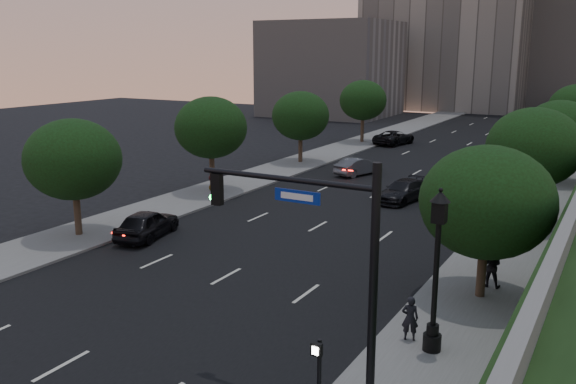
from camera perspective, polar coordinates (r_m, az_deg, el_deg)
The scene contains 24 objects.
ground at distance 23.71m, azimuth -12.92°, elevation -11.53°, with size 160.00×160.00×0.00m, color black.
road_surface at distance 49.03m, azimuth 11.26°, elevation 1.40°, with size 16.00×140.00×0.02m, color black.
sidewalk_right at distance 46.94m, azimuth 23.20°, elevation 0.14°, with size 4.50×140.00×0.15m, color slate.
sidewalk_left at distance 53.03m, azimuth 0.70°, elevation 2.60°, with size 4.50×140.00×0.15m, color slate.
office_block_left at distance 111.68m, azimuth 15.05°, elevation 15.89°, with size 26.00×20.00×32.00m, color gray.
office_block_filler at distance 94.98m, azimuth 4.08°, elevation 11.42°, with size 18.00×16.00×14.00m, color #A8A19A.
tree_right_a at distance 24.81m, azimuth 18.11°, elevation -0.90°, with size 5.20×5.20×6.24m.
tree_right_b at distance 36.37m, azimuth 22.03°, elevation 3.88°, with size 5.20×5.20×6.74m.
tree_right_c at distance 49.25m, azimuth 24.08°, elevation 5.30°, with size 5.20×5.20×6.24m.
tree_left_a at distance 33.68m, azimuth -19.47°, elevation 2.88°, with size 5.00×5.00×6.34m.
tree_left_b at distance 42.37m, azimuth -7.23°, elevation 5.99°, with size 5.00×5.00×6.71m.
tree_left_c at distance 53.33m, azimuth 1.18°, elevation 7.14°, with size 5.00×5.00×6.34m.
tree_left_d at distance 65.91m, azimuth 7.03°, elevation 8.51°, with size 5.00×5.00×6.71m.
traffic_signal_mast at distance 16.81m, azimuth 4.50°, elevation -8.13°, with size 5.68×0.56×7.00m.
street_lamp at distance 20.21m, azimuth 13.65°, elevation -7.89°, with size 0.64×0.64×5.62m.
pedestrian_signal at distance 16.53m, azimuth 2.86°, elevation -16.59°, with size 0.30×0.33×2.50m.
sedan_near_left at distance 33.25m, azimuth -13.06°, elevation -2.91°, with size 1.82×4.51×1.54m, color black.
sedan_mid_left at distance 49.04m, azimuth 6.60°, elevation 2.40°, with size 1.50×4.30×1.42m, color #4C4D52.
sedan_far_left at distance 65.71m, azimuth 9.92°, elevation 5.04°, with size 2.48×5.38×1.49m, color black.
sedan_near_right at distance 40.90m, azimuth 10.71°, elevation 0.09°, with size 1.95×4.80×1.39m, color black.
sedan_far_right at distance 57.58m, azimuth 20.37°, elevation 3.34°, with size 1.87×4.64×1.58m, color #525558.
pedestrian_a at distance 21.39m, azimuth 11.35°, elevation -11.50°, with size 0.57×0.38×1.57m, color black.
pedestrian_b at distance 26.77m, azimuth 18.46°, elevation -6.54°, with size 0.89×0.69×1.82m, color black.
pedestrian_c at distance 33.83m, azimuth 20.02°, elevation -2.50°, with size 1.12×0.47×1.92m, color black.
Camera 1 is at (14.85, -15.71, 9.75)m, focal length 38.00 mm.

